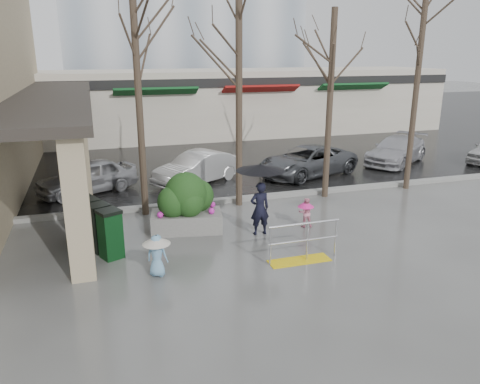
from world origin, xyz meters
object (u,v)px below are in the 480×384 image
planter (186,203)px  car_a (87,177)px  tree_mideast (332,59)px  car_b (198,168)px  tree_midwest (239,47)px  car_c (307,161)px  car_d (397,150)px  tree_west (136,52)px  news_boxes (95,225)px  tree_east (421,43)px  woman (260,188)px  child_pink (306,210)px  child_blue (157,251)px  handrail (302,247)px

planter → car_a: 5.65m
tree_mideast → car_b: tree_mideast is taller
tree_midwest → planter: 5.24m
car_c → car_d: size_ratio=1.04×
tree_west → news_boxes: 5.25m
tree_east → woman: bearing=-158.6°
tree_west → tree_east: 10.00m
tree_west → car_a: bearing=120.2°
tree_mideast → car_b: (-4.05, 3.16, -4.23)m
tree_midwest → child_pink: (1.28, -2.62, -4.72)m
tree_midwest → news_boxes: size_ratio=3.01×
tree_mideast → woman: 5.67m
planter → car_c: planter is taller
child_pink → car_c: car_c is taller
tree_mideast → child_blue: (-6.73, -4.52, -4.22)m
planter → car_a: bearing=119.5°
child_pink → news_boxes: bearing=12.3°
tree_mideast → news_boxes: 9.41m
handrail → child_pink: bearing=62.8°
handrail → car_a: car_a is taller
child_blue → planter: planter is taller
child_blue → car_a: size_ratio=0.28×
news_boxes → car_a: (-0.20, 5.39, -0.02)m
woman → news_boxes: bearing=-5.5°
tree_mideast → tree_east: (3.50, -0.00, 0.52)m
woman → tree_east: bearing=-158.6°
tree_east → woman: (-7.04, -2.76, -3.99)m
tree_west → car_d: size_ratio=1.57×
child_pink → child_blue: (-4.71, -1.90, 0.12)m
news_boxes → tree_west: bearing=31.9°
handrail → car_c: car_c is taller
news_boxes → car_d: news_boxes is taller
planter → car_b: 5.23m
tree_midwest → tree_mideast: (3.30, -0.00, -0.37)m
child_pink → car_a: 8.45m
tree_midwest → car_d: (9.00, 3.79, -4.60)m
child_blue → car_d: (12.43, 8.31, -0.01)m
planter → handrail: bearing=-51.3°
tree_midwest → tree_east: tree_east is taller
handrail → child_blue: size_ratio=1.84×
tree_mideast → news_boxes: size_ratio=2.79×
child_pink → car_a: bearing=-27.2°
woman → car_c: (4.22, 5.73, -0.77)m
tree_east → tree_mideast: bearing=180.0°
planter → news_boxes: (-2.58, -0.48, -0.20)m
tree_west → child_pink: bearing=-30.3°
tree_midwest → car_a: (-4.98, 3.06, -4.60)m
tree_west → planter: (1.00, -1.85, -4.23)m
tree_east → child_pink: bearing=-154.6°
tree_east → car_d: tree_east is taller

